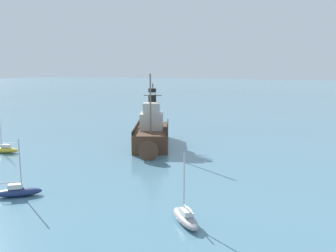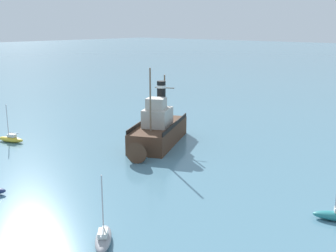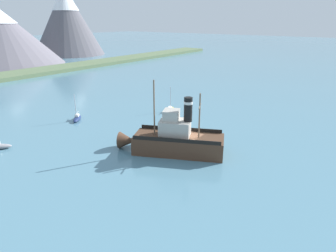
# 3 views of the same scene
# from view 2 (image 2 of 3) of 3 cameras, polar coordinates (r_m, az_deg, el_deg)

# --- Properties ---
(ground_plane) EXTENTS (600.00, 600.00, 0.00)m
(ground_plane) POSITION_cam_2_polar(r_m,az_deg,el_deg) (55.28, -1.47, -1.84)
(ground_plane) COLOR teal
(old_tugboat) EXTENTS (9.30, 14.44, 9.90)m
(old_tugboat) POSITION_cam_2_polar(r_m,az_deg,el_deg) (52.55, -1.46, -0.60)
(old_tugboat) COLOR #4C3323
(old_tugboat) RESTS_ON ground
(sailboat_yellow) EXTENTS (3.95, 2.27, 4.90)m
(sailboat_yellow) POSITION_cam_2_polar(r_m,az_deg,el_deg) (57.65, -20.51, -1.64)
(sailboat_yellow) COLOR gold
(sailboat_yellow) RESTS_ON ground
(sailboat_grey) EXTENTS (3.46, 3.47, 4.90)m
(sailboat_grey) POSITION_cam_2_polar(r_m,az_deg,el_deg) (30.33, -8.76, -14.76)
(sailboat_grey) COLOR gray
(sailboat_grey) RESTS_ON ground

